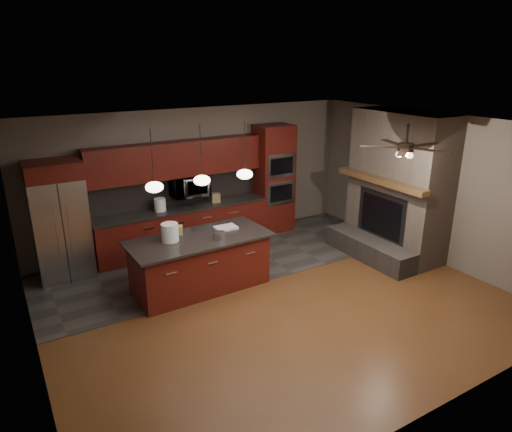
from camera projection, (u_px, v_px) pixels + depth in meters
ground at (275, 299)px, 7.45m from camera, size 7.00×7.00×0.00m
ceiling at (277, 126)px, 6.53m from camera, size 7.00×6.00×0.02m
back_wall at (197, 177)px, 9.43m from camera, size 7.00×0.02×2.80m
right_wall at (430, 187)px, 8.68m from camera, size 0.02×6.00×2.80m
left_wall at (24, 269)px, 5.30m from camera, size 0.02×6.00×2.80m
slate_tile_patch at (225, 259)px, 8.91m from camera, size 7.00×2.40×0.01m
fireplace_column at (396, 191)px, 8.82m from camera, size 1.30×2.10×2.80m
back_cabinetry at (181, 207)px, 9.16m from camera, size 3.59×0.64×2.20m
oven_tower at (274, 179)px, 10.07m from camera, size 0.80×0.63×2.38m
microwave at (189, 186)px, 9.12m from camera, size 0.73×0.41×0.50m
refrigerator at (60, 221)px, 7.90m from camera, size 0.90×0.75×2.10m
kitchen_island at (200, 263)px, 7.67m from camera, size 2.38×1.14×0.92m
white_bucket at (170, 232)px, 7.33m from camera, size 0.32×0.32×0.30m
paint_can at (220, 236)px, 7.44m from camera, size 0.21×0.21×0.12m
paint_tray at (226, 228)px, 7.91m from camera, size 0.38×0.27×0.04m
cardboard_box at (176, 230)px, 7.64m from camera, size 0.26×0.23×0.14m
counter_bucket at (160, 205)px, 8.86m from camera, size 0.25×0.25×0.25m
counter_box at (216, 198)px, 9.40m from camera, size 0.20×0.17×0.19m
pendant_left at (154, 187)px, 6.58m from camera, size 0.26×0.26×0.92m
pendant_center at (202, 180)px, 6.94m from camera, size 0.26×0.26×0.92m
pendant_right at (245, 174)px, 7.30m from camera, size 0.26×0.26×0.92m
ceiling_fan at (406, 147)px, 6.87m from camera, size 1.27×1.33×0.41m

